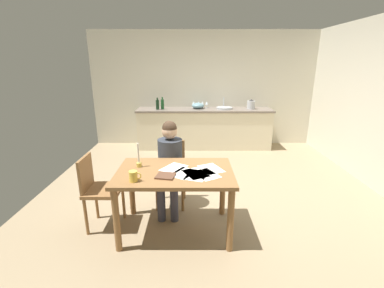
% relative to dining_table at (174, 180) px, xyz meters
% --- Properties ---
extents(ground_plane, '(5.20, 5.20, 0.04)m').
position_rel_dining_table_xyz_m(ground_plane, '(0.47, 0.99, -0.66)').
color(ground_plane, '#937F60').
extents(wall_back, '(5.20, 0.12, 2.60)m').
position_rel_dining_table_xyz_m(wall_back, '(0.47, 3.59, 0.66)').
color(wall_back, beige).
rests_on(wall_back, ground).
extents(kitchen_counter, '(3.04, 0.64, 0.90)m').
position_rel_dining_table_xyz_m(kitchen_counter, '(0.47, 3.23, -0.19)').
color(kitchen_counter, beige).
rests_on(kitchen_counter, ground).
extents(dining_table, '(1.29, 0.83, 0.76)m').
position_rel_dining_table_xyz_m(dining_table, '(0.00, 0.00, 0.00)').
color(dining_table, olive).
rests_on(dining_table, ground).
extents(chair_at_table, '(0.41, 0.41, 0.88)m').
position_rel_dining_table_xyz_m(chair_at_table, '(-0.10, 0.66, -0.15)').
color(chair_at_table, olive).
rests_on(chair_at_table, ground).
extents(person_seated, '(0.33, 0.60, 1.19)m').
position_rel_dining_table_xyz_m(person_seated, '(-0.10, 0.51, 0.04)').
color(person_seated, '#333842').
rests_on(person_seated, ground).
extents(chair_side_empty, '(0.40, 0.40, 0.89)m').
position_rel_dining_table_xyz_m(chair_side_empty, '(-0.90, 0.08, -0.14)').
color(chair_side_empty, olive).
rests_on(chair_side_empty, ground).
extents(coffee_mug, '(0.13, 0.08, 0.11)m').
position_rel_dining_table_xyz_m(coffee_mug, '(-0.40, -0.27, 0.17)').
color(coffee_mug, '#F2CC4C').
rests_on(coffee_mug, dining_table).
extents(candlestick, '(0.06, 0.06, 0.28)m').
position_rel_dining_table_xyz_m(candlestick, '(-0.42, 0.12, 0.19)').
color(candlestick, gold).
rests_on(candlestick, dining_table).
extents(book_magazine, '(0.22, 0.21, 0.02)m').
position_rel_dining_table_xyz_m(book_magazine, '(-0.09, -0.15, 0.12)').
color(book_magazine, brown).
rests_on(book_magazine, dining_table).
extents(paper_letter, '(0.32, 0.36, 0.00)m').
position_rel_dining_table_xyz_m(paper_letter, '(0.23, -0.07, 0.11)').
color(paper_letter, white).
rests_on(paper_letter, dining_table).
extents(paper_bill, '(0.33, 0.36, 0.00)m').
position_rel_dining_table_xyz_m(paper_bill, '(0.34, -0.10, 0.11)').
color(paper_bill, white).
rests_on(paper_bill, dining_table).
extents(paper_envelope, '(0.34, 0.36, 0.00)m').
position_rel_dining_table_xyz_m(paper_envelope, '(-0.02, 0.08, 0.11)').
color(paper_envelope, white).
rests_on(paper_envelope, dining_table).
extents(paper_receipt, '(0.29, 0.35, 0.00)m').
position_rel_dining_table_xyz_m(paper_receipt, '(0.24, -0.12, 0.11)').
color(paper_receipt, white).
rests_on(paper_receipt, dining_table).
extents(paper_notice, '(0.32, 0.36, 0.00)m').
position_rel_dining_table_xyz_m(paper_notice, '(0.40, 0.06, 0.11)').
color(paper_notice, white).
rests_on(paper_notice, dining_table).
extents(paper_flyer, '(0.33, 0.36, 0.00)m').
position_rel_dining_table_xyz_m(paper_flyer, '(0.10, -0.06, 0.11)').
color(paper_flyer, white).
rests_on(paper_flyer, dining_table).
extents(sink_unit, '(0.36, 0.36, 0.24)m').
position_rel_dining_table_xyz_m(sink_unit, '(0.92, 3.23, 0.28)').
color(sink_unit, '#B2B7BC').
rests_on(sink_unit, kitchen_counter).
extents(bottle_oil, '(0.07, 0.07, 0.26)m').
position_rel_dining_table_xyz_m(bottle_oil, '(-0.58, 3.15, 0.37)').
color(bottle_oil, black).
rests_on(bottle_oil, kitchen_counter).
extents(bottle_vinegar, '(0.07, 0.07, 0.27)m').
position_rel_dining_table_xyz_m(bottle_vinegar, '(-0.47, 3.19, 0.37)').
color(bottle_vinegar, '#194C23').
rests_on(bottle_vinegar, kitchen_counter).
extents(mixing_bowl, '(0.28, 0.28, 0.13)m').
position_rel_dining_table_xyz_m(mixing_bowl, '(0.32, 3.29, 0.32)').
color(mixing_bowl, '#668C99').
rests_on(mixing_bowl, kitchen_counter).
extents(stovetop_kettle, '(0.18, 0.18, 0.22)m').
position_rel_dining_table_xyz_m(stovetop_kettle, '(1.52, 3.23, 0.36)').
color(stovetop_kettle, '#B7BABF').
rests_on(stovetop_kettle, kitchen_counter).
extents(wine_glass_near_sink, '(0.07, 0.07, 0.15)m').
position_rel_dining_table_xyz_m(wine_glass_near_sink, '(0.53, 3.38, 0.37)').
color(wine_glass_near_sink, silver).
rests_on(wine_glass_near_sink, kitchen_counter).
extents(wine_glass_by_kettle, '(0.07, 0.07, 0.15)m').
position_rel_dining_table_xyz_m(wine_glass_by_kettle, '(0.43, 3.38, 0.37)').
color(wine_glass_by_kettle, silver).
rests_on(wine_glass_by_kettle, kitchen_counter).
extents(wine_glass_back_left, '(0.07, 0.07, 0.15)m').
position_rel_dining_table_xyz_m(wine_glass_back_left, '(0.34, 3.38, 0.37)').
color(wine_glass_back_left, silver).
rests_on(wine_glass_back_left, kitchen_counter).
extents(wine_glass_back_right, '(0.07, 0.07, 0.15)m').
position_rel_dining_table_xyz_m(wine_glass_back_right, '(0.22, 3.38, 0.37)').
color(wine_glass_back_right, silver).
rests_on(wine_glass_back_right, kitchen_counter).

